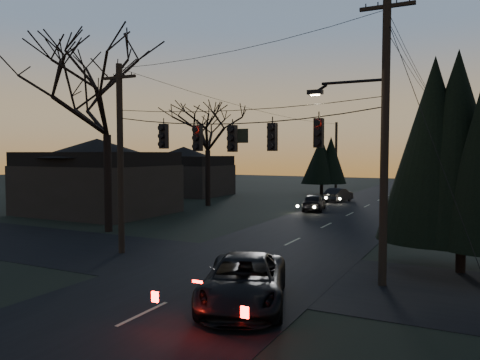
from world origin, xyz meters
The scene contains 16 objects.
main_road centered at (0.00, 20.00, 0.01)m, with size 8.00×120.00×0.02m, color black.
cross_road centered at (0.00, 10.00, 0.01)m, with size 60.00×7.00×0.02m, color black.
utility_pole_right centered at (5.50, 10.00, 0.00)m, with size 5.00×0.30×10.00m, color black, non-canonical shape.
utility_pole_left centered at (-6.00, 10.00, 0.00)m, with size 1.80×0.30×8.50m, color black, non-canonical shape.
utility_pole_far_r centered at (5.50, 38.00, 0.00)m, with size 1.80×0.30×8.50m, color black, non-canonical shape.
utility_pole_far_l centered at (-6.00, 46.00, 0.00)m, with size 0.30×0.30×8.00m, color black, non-canonical shape.
span_signal_assembly centered at (-0.24, 10.00, 5.19)m, with size 11.50×0.44×1.65m.
bare_tree_left centered at (-10.59, 14.15, 7.80)m, with size 9.37×9.37×11.15m.
evergreen_right centered at (7.84, 13.14, 4.73)m, with size 4.80×4.80×8.26m.
bare_tree_dist centered at (-12.30, 28.18, 6.66)m, with size 6.89×6.89×9.53m.
evergreen_dist centered at (-6.77, 43.07, 3.58)m, with size 3.88×3.88×5.98m.
house_left_near centered at (-17.00, 20.00, 2.80)m, with size 10.00×8.00×5.60m.
house_left_far centered at (-20.00, 36.00, 2.60)m, with size 9.00×7.00×5.20m.
suv_near centered at (2.20, 5.98, 0.72)m, with size 2.38×5.15×1.43m, color black.
sedan_oncoming_a centered at (-3.02, 28.81, 0.66)m, with size 1.56×3.89×1.32m, color black.
sedan_oncoming_b centered at (-3.08, 36.33, 0.63)m, with size 1.34×3.83×1.26m, color black.
Camera 1 is at (8.29, -6.28, 4.55)m, focal length 35.00 mm.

